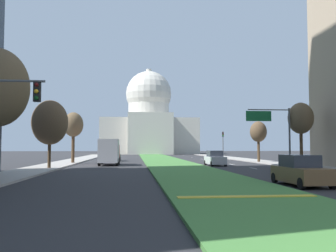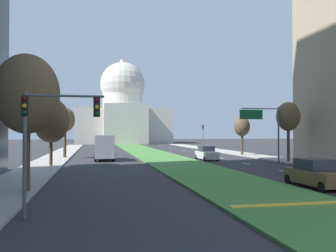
{
  "view_description": "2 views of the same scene",
  "coord_description": "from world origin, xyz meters",
  "px_view_note": "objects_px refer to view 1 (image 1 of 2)",
  "views": [
    {
      "loc": [
        -4.86,
        -4.61,
        2.29
      ],
      "look_at": [
        0.54,
        52.87,
        5.58
      ],
      "focal_mm": 39.01,
      "sensor_mm": 36.0,
      "label": 1
    },
    {
      "loc": [
        -8.98,
        -4.28,
        3.51
      ],
      "look_at": [
        2.88,
        53.3,
        4.62
      ],
      "focal_mm": 37.82,
      "sensor_mm": 36.0,
      "label": 2
    }
  ],
  "objects_px": {
    "capitol_building": "(149,123)",
    "traffic_light_far_right": "(223,141)",
    "sedan_lead_stopped": "(301,171)",
    "box_truck_delivery": "(109,152)",
    "street_tree_right_mid": "(301,119)",
    "street_tree_left_far": "(73,125)",
    "overhead_guide_sign": "(274,125)",
    "street_tree_right_far": "(258,132)",
    "sedan_distant": "(114,156)",
    "street_tree_left_mid": "(50,123)",
    "sedan_midblock": "(215,159)"
  },
  "relations": [
    {
      "from": "street_tree_right_mid",
      "to": "sedan_distant",
      "type": "distance_m",
      "value": 30.05
    },
    {
      "from": "traffic_light_far_right",
      "to": "street_tree_right_far",
      "type": "distance_m",
      "value": 16.4
    },
    {
      "from": "sedan_lead_stopped",
      "to": "box_truck_delivery",
      "type": "distance_m",
      "value": 28.13
    },
    {
      "from": "capitol_building",
      "to": "overhead_guide_sign",
      "type": "bearing_deg",
      "value": -82.77
    },
    {
      "from": "street_tree_left_mid",
      "to": "street_tree_right_far",
      "type": "bearing_deg",
      "value": 25.75
    },
    {
      "from": "capitol_building",
      "to": "sedan_distant",
      "type": "xyz_separation_m",
      "value": [
        -8.01,
        -59.99,
        -9.23
      ]
    },
    {
      "from": "street_tree_right_far",
      "to": "sedan_midblock",
      "type": "xyz_separation_m",
      "value": [
        -7.99,
        -7.24,
        -3.52
      ]
    },
    {
      "from": "street_tree_left_mid",
      "to": "street_tree_right_mid",
      "type": "relative_size",
      "value": 0.98
    },
    {
      "from": "street_tree_left_mid",
      "to": "sedan_distant",
      "type": "height_order",
      "value": "street_tree_left_mid"
    },
    {
      "from": "sedan_midblock",
      "to": "box_truck_delivery",
      "type": "relative_size",
      "value": 0.68
    },
    {
      "from": "street_tree_left_mid",
      "to": "street_tree_right_far",
      "type": "relative_size",
      "value": 1.19
    },
    {
      "from": "overhead_guide_sign",
      "to": "sedan_lead_stopped",
      "type": "relative_size",
      "value": 1.41
    },
    {
      "from": "traffic_light_far_right",
      "to": "sedan_lead_stopped",
      "type": "height_order",
      "value": "traffic_light_far_right"
    },
    {
      "from": "street_tree_right_far",
      "to": "sedan_midblock",
      "type": "bearing_deg",
      "value": -137.81
    },
    {
      "from": "street_tree_left_mid",
      "to": "sedan_distant",
      "type": "xyz_separation_m",
      "value": [
        5.39,
        20.99,
        -3.92
      ]
    },
    {
      "from": "street_tree_left_far",
      "to": "sedan_distant",
      "type": "relative_size",
      "value": 1.54
    },
    {
      "from": "overhead_guide_sign",
      "to": "street_tree_left_far",
      "type": "xyz_separation_m",
      "value": [
        -23.31,
        12.27,
        0.59
      ]
    },
    {
      "from": "sedan_distant",
      "to": "overhead_guide_sign",
      "type": "bearing_deg",
      "value": -48.85
    },
    {
      "from": "street_tree_left_far",
      "to": "street_tree_left_mid",
      "type": "bearing_deg",
      "value": -91.59
    },
    {
      "from": "capitol_building",
      "to": "sedan_midblock",
      "type": "distance_m",
      "value": 76.24
    },
    {
      "from": "street_tree_right_far",
      "to": "sedan_distant",
      "type": "relative_size",
      "value": 1.31
    },
    {
      "from": "street_tree_left_mid",
      "to": "sedan_distant",
      "type": "relative_size",
      "value": 1.56
    },
    {
      "from": "traffic_light_far_right",
      "to": "street_tree_right_far",
      "type": "height_order",
      "value": "street_tree_right_far"
    },
    {
      "from": "overhead_guide_sign",
      "to": "street_tree_left_far",
      "type": "height_order",
      "value": "street_tree_left_far"
    },
    {
      "from": "sedan_lead_stopped",
      "to": "street_tree_right_mid",
      "type": "bearing_deg",
      "value": 64.37
    },
    {
      "from": "sedan_midblock",
      "to": "box_truck_delivery",
      "type": "distance_m",
      "value": 13.05
    },
    {
      "from": "capitol_building",
      "to": "traffic_light_far_right",
      "type": "distance_m",
      "value": 53.7
    },
    {
      "from": "sedan_midblock",
      "to": "traffic_light_far_right",
      "type": "bearing_deg",
      "value": 73.77
    },
    {
      "from": "street_tree_right_mid",
      "to": "sedan_distant",
      "type": "xyz_separation_m",
      "value": [
        -21.48,
        20.51,
        -4.54
      ]
    },
    {
      "from": "street_tree_left_mid",
      "to": "street_tree_right_mid",
      "type": "distance_m",
      "value": 26.88
    },
    {
      "from": "street_tree_right_far",
      "to": "box_truck_delivery",
      "type": "relative_size",
      "value": 0.93
    },
    {
      "from": "street_tree_left_mid",
      "to": "sedan_lead_stopped",
      "type": "height_order",
      "value": "street_tree_left_mid"
    },
    {
      "from": "street_tree_left_far",
      "to": "sedan_distant",
      "type": "xyz_separation_m",
      "value": [
        5.05,
        8.63,
        -4.38
      ]
    },
    {
      "from": "capitol_building",
      "to": "traffic_light_far_right",
      "type": "relative_size",
      "value": 5.77
    },
    {
      "from": "street_tree_right_mid",
      "to": "sedan_midblock",
      "type": "distance_m",
      "value": 10.87
    },
    {
      "from": "street_tree_left_mid",
      "to": "street_tree_left_far",
      "type": "xyz_separation_m",
      "value": [
        0.34,
        12.37,
        0.45
      ]
    },
    {
      "from": "street_tree_right_far",
      "to": "sedan_lead_stopped",
      "type": "distance_m",
      "value": 31.2
    },
    {
      "from": "street_tree_right_far",
      "to": "street_tree_left_far",
      "type": "bearing_deg",
      "value": -179.27
    },
    {
      "from": "overhead_guide_sign",
      "to": "street_tree_right_far",
      "type": "bearing_deg",
      "value": 78.02
    },
    {
      "from": "overhead_guide_sign",
      "to": "street_tree_right_far",
      "type": "xyz_separation_m",
      "value": [
        2.67,
        12.6,
        -0.24
      ]
    },
    {
      "from": "street_tree_left_far",
      "to": "capitol_building",
      "type": "bearing_deg",
      "value": 79.23
    },
    {
      "from": "traffic_light_far_right",
      "to": "overhead_guide_sign",
      "type": "xyz_separation_m",
      "value": [
        -1.55,
        -28.93,
        1.3
      ]
    },
    {
      "from": "street_tree_left_mid",
      "to": "sedan_midblock",
      "type": "xyz_separation_m",
      "value": [
        18.34,
        5.46,
        -3.9
      ]
    },
    {
      "from": "street_tree_right_mid",
      "to": "street_tree_left_far",
      "type": "distance_m",
      "value": 29.07
    },
    {
      "from": "overhead_guide_sign",
      "to": "street_tree_right_mid",
      "type": "xyz_separation_m",
      "value": [
        3.22,
        0.38,
        0.76
      ]
    },
    {
      "from": "street_tree_left_mid",
      "to": "sedan_midblock",
      "type": "height_order",
      "value": "street_tree_left_mid"
    },
    {
      "from": "street_tree_right_far",
      "to": "sedan_distant",
      "type": "height_order",
      "value": "street_tree_right_far"
    },
    {
      "from": "capitol_building",
      "to": "street_tree_right_far",
      "type": "relative_size",
      "value": 5.06
    },
    {
      "from": "box_truck_delivery",
      "to": "overhead_guide_sign",
      "type": "bearing_deg",
      "value": -22.89
    },
    {
      "from": "street_tree_right_far",
      "to": "street_tree_left_mid",
      "type": "bearing_deg",
      "value": -154.25
    }
  ]
}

